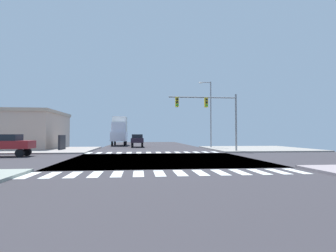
% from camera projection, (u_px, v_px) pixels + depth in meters
% --- Properties ---
extents(ground, '(90.00, 90.00, 0.05)m').
position_uv_depth(ground, '(162.00, 159.00, 19.97)').
color(ground, '#322F34').
extents(sidewalk_corner_ne, '(12.00, 12.00, 0.14)m').
position_uv_depth(sidewalk_corner_ne, '(256.00, 149.00, 33.31)').
color(sidewalk_corner_ne, gray).
rests_on(sidewalk_corner_ne, ground).
extents(sidewalk_corner_nw, '(12.00, 12.00, 0.14)m').
position_uv_depth(sidewalk_corner_nw, '(41.00, 150.00, 30.48)').
color(sidewalk_corner_nw, gray).
rests_on(sidewalk_corner_nw, ground).
extents(crosswalk_near, '(13.50, 2.00, 0.01)m').
position_uv_depth(crosswalk_near, '(170.00, 173.00, 12.69)').
color(crosswalk_near, silver).
rests_on(crosswalk_near, ground).
extents(crosswalk_far, '(13.50, 2.00, 0.01)m').
position_uv_depth(crosswalk_far, '(153.00, 152.00, 27.20)').
color(crosswalk_far, silver).
rests_on(crosswalk_far, ground).
extents(traffic_signal_mast, '(7.41, 0.55, 6.21)m').
position_uv_depth(traffic_signal_mast, '(210.00, 109.00, 28.03)').
color(traffic_signal_mast, gray).
rests_on(traffic_signal_mast, ground).
extents(street_lamp, '(1.78, 0.32, 9.03)m').
position_uv_depth(street_lamp, '(209.00, 109.00, 35.62)').
color(street_lamp, gray).
rests_on(street_lamp, ground).
extents(bank_building, '(14.70, 10.61, 4.87)m').
position_uv_depth(bank_building, '(7.00, 130.00, 33.88)').
color(bank_building, '#C1A290').
rests_on(bank_building, ground).
extents(box_truck_nearside_1, '(2.40, 7.20, 4.85)m').
position_uv_depth(box_truck_nearside_1, '(120.00, 130.00, 44.24)').
color(box_truck_nearside_1, black).
rests_on(box_truck_nearside_1, ground).
extents(sedan_leading_2, '(4.30, 1.80, 1.88)m').
position_uv_depth(sedan_leading_2, '(5.00, 143.00, 22.08)').
color(sedan_leading_2, black).
rests_on(sedan_leading_2, ground).
extents(sedan_trailing_3, '(1.80, 4.30, 1.88)m').
position_uv_depth(sedan_trailing_3, '(137.00, 140.00, 38.79)').
color(sedan_trailing_3, black).
rests_on(sedan_trailing_3, ground).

